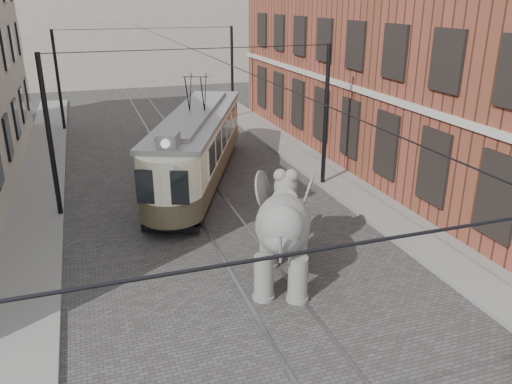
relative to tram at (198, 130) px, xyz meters
name	(u,v)px	position (x,y,z in m)	size (l,w,h in m)	color
ground	(253,268)	(-0.27, -8.40, -2.32)	(120.00, 120.00, 0.00)	#44413F
tram_rails	(253,268)	(-0.27, -8.40, -2.31)	(1.54, 80.00, 0.02)	slate
sidewalk_right	(421,238)	(5.73, -8.40, -2.24)	(2.00, 60.00, 0.15)	slate
sidewalk_left	(21,304)	(-6.77, -8.40, -2.24)	(2.00, 60.00, 0.15)	slate
brick_building	(410,35)	(10.73, 0.60, 3.68)	(8.00, 26.00, 12.00)	brown
distant_block	(120,5)	(-0.27, 31.60, 4.68)	(28.00, 10.00, 14.00)	gray
catenary	(205,134)	(-0.47, -3.40, 0.68)	(11.00, 30.20, 6.00)	black
tram	(198,130)	(0.00, 0.00, 0.00)	(2.41, 11.68, 4.64)	beige
elephant	(283,237)	(0.27, -9.43, -0.89)	(2.58, 4.68, 2.86)	#625F5B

